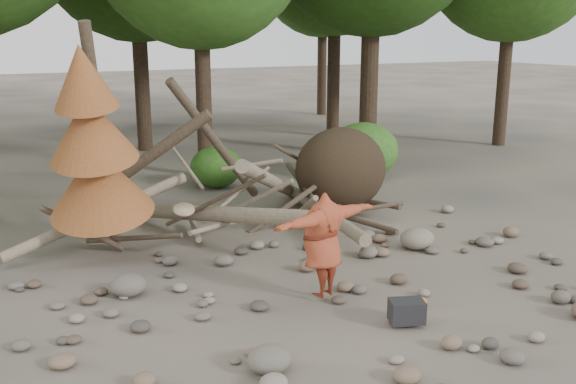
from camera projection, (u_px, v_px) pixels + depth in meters
name	position (u px, v px, depth m)	size (l,w,h in m)	color
ground	(340.00, 295.00, 10.36)	(120.00, 120.00, 0.00)	#514C44
deadfall_pile	(320.00, 174.00, 14.67)	(8.55, 5.24, 3.30)	#332619
dead_conifer	(94.00, 148.00, 11.40)	(2.06, 2.16, 4.35)	#4C3F30
bush_mid	(216.00, 167.00, 17.32)	(1.40, 1.40, 1.12)	#30621C
bush_right	(363.00, 150.00, 18.40)	(2.00, 2.00, 1.60)	#3C7424
frisbee_thrower	(323.00, 244.00, 9.97)	(3.57, 1.08, 1.88)	#9E3D23
backpack	(406.00, 315.00, 9.25)	(0.49, 0.33, 0.33)	black
cloth_green	(410.00, 318.00, 9.36)	(0.37, 0.31, 0.14)	#2A692A
cloth_orange	(418.00, 304.00, 9.87)	(0.31, 0.25, 0.11)	#BC7820
boulder_front_left	(269.00, 359.00, 8.00)	(0.57, 0.51, 0.34)	#686256
boulder_mid_right	(417.00, 239.00, 12.50)	(0.69, 0.62, 0.41)	gray
boulder_mid_left	(129.00, 285.00, 10.29)	(0.59, 0.53, 0.35)	#645C54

